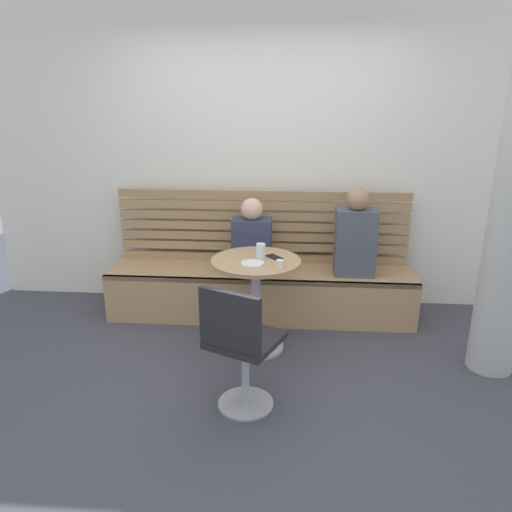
{
  "coord_description": "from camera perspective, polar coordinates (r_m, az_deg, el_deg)",
  "views": [
    {
      "loc": [
        0.27,
        -2.74,
        1.88
      ],
      "look_at": [
        0.0,
        0.66,
        0.75
      ],
      "focal_mm": 33.15,
      "sensor_mm": 36.0,
      "label": 1
    }
  ],
  "objects": [
    {
      "name": "booth_bench",
      "position": [
        4.29,
        0.52,
        -4.46
      ],
      "size": [
        2.7,
        0.52,
        0.44
      ],
      "color": "tan",
      "rests_on": "ground"
    },
    {
      "name": "booth_backrest",
      "position": [
        4.34,
        0.76,
        3.59
      ],
      "size": [
        2.65,
        0.04,
        0.67
      ],
      "color": "#A68157",
      "rests_on": "booth_bench"
    },
    {
      "name": "plate_small",
      "position": [
        3.45,
        -0.43,
        -0.9
      ],
      "size": [
        0.17,
        0.17,
        0.01
      ],
      "primitive_type": "cylinder",
      "color": "white",
      "rests_on": "cafe_table"
    },
    {
      "name": "person_adult",
      "position": [
        4.09,
        11.93,
        2.3
      ],
      "size": [
        0.34,
        0.22,
        0.75
      ],
      "color": "#4C515B",
      "rests_on": "booth_bench"
    },
    {
      "name": "phone_on_table",
      "position": [
        3.6,
        2.24,
        -0.13
      ],
      "size": [
        0.14,
        0.15,
        0.01
      ],
      "primitive_type": "cube",
      "rotation": [
        0.0,
        0.0,
        0.67
      ],
      "color": "black",
      "rests_on": "cafe_table"
    },
    {
      "name": "white_chair",
      "position": [
        2.92,
        -2.01,
        -10.66
      ],
      "size": [
        0.53,
        0.53,
        0.85
      ],
      "color": "#ADADB2",
      "rests_on": "ground"
    },
    {
      "name": "back_wall",
      "position": [
        4.41,
        0.97,
        12.72
      ],
      "size": [
        5.2,
        0.1,
        2.9
      ],
      "primitive_type": "cube",
      "color": "white",
      "rests_on": "ground"
    },
    {
      "name": "cup_glass_tall",
      "position": [
        3.54,
        0.59,
        0.56
      ],
      "size": [
        0.07,
        0.07,
        0.12
      ],
      "primitive_type": "cylinder",
      "color": "silver",
      "rests_on": "cafe_table"
    },
    {
      "name": "ground",
      "position": [
        3.34,
        -0.99,
        -15.98
      ],
      "size": [
        8.0,
        8.0,
        0.0
      ],
      "primitive_type": "plane",
      "color": "#42424C"
    },
    {
      "name": "cafe_table",
      "position": [
        3.62,
        -0.01,
        -3.76
      ],
      "size": [
        0.68,
        0.68,
        0.74
      ],
      "color": "#ADADB2",
      "rests_on": "ground"
    },
    {
      "name": "person_child_left",
      "position": [
        4.11,
        -0.48,
        2.03
      ],
      "size": [
        0.34,
        0.22,
        0.65
      ],
      "color": "#333851",
      "rests_on": "booth_bench"
    },
    {
      "name": "cup_espresso_small",
      "position": [
        3.38,
        2.9,
        -0.95
      ],
      "size": [
        0.06,
        0.06,
        0.05
      ],
      "primitive_type": "cylinder",
      "color": "silver",
      "rests_on": "cafe_table"
    }
  ]
}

